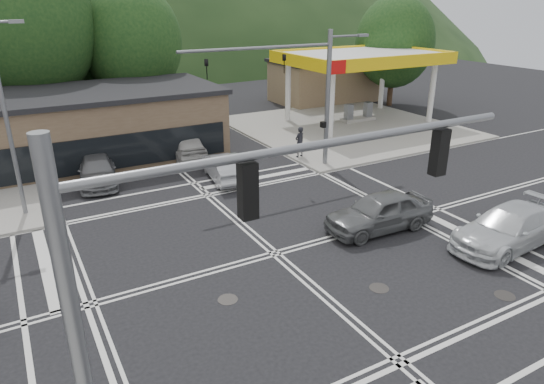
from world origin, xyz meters
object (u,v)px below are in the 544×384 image
car_queue_b (186,144)px  car_northbound (97,171)px  pedestrian (300,142)px  car_grey_center (379,212)px  car_queue_a (224,167)px  car_silver_east (509,227)px

car_queue_b → car_northbound: car_queue_b is taller
car_queue_b → pedestrian: pedestrian is taller
car_grey_center → car_queue_b: (-3.77, 14.40, -0.03)m
car_queue_a → car_northbound: size_ratio=0.93×
car_grey_center → pedestrian: (2.38, 10.35, 0.27)m
car_grey_center → car_silver_east: car_grey_center is taller
car_queue_b → pedestrian: 7.37m
car_queue_b → car_grey_center: bearing=111.2°
car_grey_center → car_silver_east: bearing=46.6°
car_grey_center → pedestrian: bearing=169.5°
car_queue_b → pedestrian: size_ratio=2.48×
car_grey_center → car_northbound: (-9.73, 12.17, -0.14)m
car_northbound → car_queue_a: bearing=-15.6°
car_grey_center → car_northbound: size_ratio=1.02×
car_northbound → pedestrian: (12.11, -1.82, 0.42)m
car_silver_east → car_northbound: bearing=-143.7°
car_grey_center → car_queue_b: size_ratio=1.03×
car_queue_a → car_queue_b: car_queue_b is taller
car_queue_b → pedestrian: bearing=153.1°
car_northbound → pedestrian: 12.25m
car_queue_a → pedestrian: size_ratio=2.33×
pedestrian → car_silver_east: bearing=81.0°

